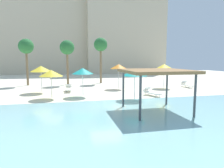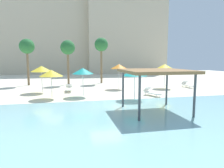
# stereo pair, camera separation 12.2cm
# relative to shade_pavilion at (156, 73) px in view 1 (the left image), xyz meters

# --- Properties ---
(ground_plane) EXTENTS (80.00, 80.00, 0.00)m
(ground_plane) POSITION_rel_shade_pavilion_xyz_m (-2.60, 2.58, -2.53)
(ground_plane) COLOR beige
(lagoon_water) EXTENTS (44.00, 13.50, 0.04)m
(lagoon_water) POSITION_rel_shade_pavilion_xyz_m (-2.60, -2.67, -2.51)
(lagoon_water) COLOR #8CC6CC
(lagoon_water) RESTS_ON ground
(shade_pavilion) EXTENTS (4.03, 4.03, 2.71)m
(shade_pavilion) POSITION_rel_shade_pavilion_xyz_m (0.00, 0.00, 0.00)
(shade_pavilion) COLOR #42474C
(shade_pavilion) RESTS_ON ground
(beach_umbrella_teal_0) EXTENTS (1.96, 1.96, 2.58)m
(beach_umbrella_teal_0) POSITION_rel_shade_pavilion_xyz_m (-4.10, 6.58, -0.23)
(beach_umbrella_teal_0) COLOR silver
(beach_umbrella_teal_0) RESTS_ON ground
(beach_umbrella_yellow_2) EXTENTS (2.14, 2.14, 2.70)m
(beach_umbrella_yellow_2) POSITION_rel_shade_pavilion_xyz_m (-8.04, 9.57, -0.13)
(beach_umbrella_yellow_2) COLOR silver
(beach_umbrella_yellow_2) RESTS_ON ground
(beach_umbrella_orange_3) EXTENTS (1.90, 1.90, 2.81)m
(beach_umbrella_orange_3) POSITION_rel_shade_pavilion_xyz_m (0.29, 10.50, 0.01)
(beach_umbrella_orange_3) COLOR silver
(beach_umbrella_orange_3) RESTS_ON ground
(beach_umbrella_teal_4) EXTENTS (2.09, 2.09, 2.57)m
(beach_umbrella_teal_4) POSITION_rel_shade_pavilion_xyz_m (0.01, 4.11, -0.25)
(beach_umbrella_teal_4) COLOR silver
(beach_umbrella_teal_4) RESTS_ON ground
(beach_umbrella_yellow_5) EXTENTS (2.08, 2.08, 2.81)m
(beach_umbrella_yellow_5) POSITION_rel_shade_pavilion_xyz_m (5.66, 9.87, -0.01)
(beach_umbrella_yellow_5) COLOR silver
(beach_umbrella_yellow_5) RESTS_ON ground
(beach_umbrella_yellow_6) EXTENTS (2.01, 2.01, 2.46)m
(beach_umbrella_yellow_6) POSITION_rel_shade_pavilion_xyz_m (-6.82, 6.19, -0.35)
(beach_umbrella_yellow_6) COLOR silver
(beach_umbrella_yellow_6) RESTS_ON ground
(lounge_chair_0) EXTENTS (0.64, 1.91, 0.74)m
(lounge_chair_0) POSITION_rel_shade_pavilion_xyz_m (8.64, 9.81, -2.20)
(lounge_chair_0) COLOR white
(lounge_chair_0) RESTS_ON ground
(lounge_chair_1) EXTENTS (0.69, 1.92, 0.74)m
(lounge_chair_1) POSITION_rel_shade_pavilion_xyz_m (-5.39, 9.51, -2.20)
(lounge_chair_1) COLOR white
(lounge_chair_1) RESTS_ON ground
(lounge_chair_2) EXTENTS (1.20, 1.99, 0.74)m
(lounge_chair_2) POSITION_rel_shade_pavilion_xyz_m (2.13, 5.49, -2.20)
(lounge_chair_2) COLOR white
(lounge_chair_2) RESTS_ON ground
(palm_tree_0) EXTENTS (1.90, 1.90, 5.87)m
(palm_tree_0) POSITION_rel_shade_pavilion_xyz_m (-5.41, 15.64, 2.26)
(palm_tree_0) COLOR brown
(palm_tree_0) RESTS_ON ground
(palm_tree_1) EXTENTS (1.90, 1.90, 6.37)m
(palm_tree_1) POSITION_rel_shade_pavilion_xyz_m (-0.80, 16.34, 2.73)
(palm_tree_1) COLOR brown
(palm_tree_1) RESTS_ON ground
(palm_tree_2) EXTENTS (1.90, 1.90, 5.97)m
(palm_tree_2) POSITION_rel_shade_pavilion_xyz_m (-10.50, 15.88, 2.35)
(palm_tree_2) COLOR brown
(palm_tree_2) RESTS_ON ground
(hotel_block_0) EXTENTS (20.43, 10.00, 19.67)m
(hotel_block_0) POSITION_rel_shade_pavilion_xyz_m (-10.72, 40.45, 7.30)
(hotel_block_0) COLOR beige
(hotel_block_0) RESTS_ON ground
(hotel_block_1) EXTENTS (18.89, 11.76, 18.73)m
(hotel_block_1) POSITION_rel_shade_pavilion_xyz_m (8.63, 38.92, 6.83)
(hotel_block_1) COLOR beige
(hotel_block_1) RESTS_ON ground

